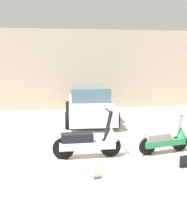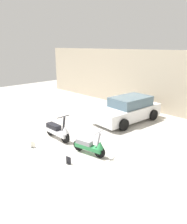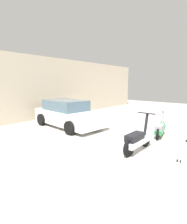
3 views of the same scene
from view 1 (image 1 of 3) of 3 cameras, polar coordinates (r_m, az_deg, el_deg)
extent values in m
plane|color=beige|center=(6.03, 6.21, -11.53)|extent=(28.00, 28.00, 0.00)
cube|color=beige|center=(12.79, -2.46, 8.55)|extent=(19.60, 0.12, 3.54)
cylinder|color=black|center=(6.68, 3.43, -6.94)|extent=(0.50, 0.09, 0.50)
cylinder|color=black|center=(6.54, -6.14, -7.38)|extent=(0.50, 0.09, 0.50)
cube|color=silver|center=(6.57, -1.30, -6.67)|extent=(1.30, 0.31, 0.17)
cube|color=black|center=(6.49, -3.37, -5.20)|extent=(0.73, 0.29, 0.20)
cylinder|color=black|center=(6.54, 2.98, -2.78)|extent=(0.23, 0.09, 0.71)
cylinder|color=black|center=(6.46, 3.01, 0.25)|extent=(0.04, 0.58, 0.03)
cone|color=silver|center=(6.60, 3.63, -4.36)|extent=(0.34, 0.34, 0.33)
cylinder|color=black|center=(7.42, 17.11, -5.90)|extent=(0.43, 0.16, 0.42)
cylinder|color=black|center=(6.89, 10.87, -6.88)|extent=(0.43, 0.16, 0.42)
cube|color=#2D8C4C|center=(7.13, 14.13, -5.98)|extent=(1.14, 0.48, 0.15)
cube|color=gray|center=(6.98, 12.84, -4.95)|extent=(0.66, 0.37, 0.17)
cylinder|color=gray|center=(7.28, 16.99, -2.73)|extent=(0.21, 0.11, 0.60)
cylinder|color=gray|center=(7.22, 17.12, -0.41)|extent=(0.13, 0.49, 0.03)
cone|color=#2D8C4C|center=(7.36, 17.33, -3.91)|extent=(0.34, 0.34, 0.28)
cube|color=white|center=(10.42, -0.77, 0.78)|extent=(1.82, 3.80, 0.62)
cube|color=slate|center=(10.56, -0.86, 3.93)|extent=(1.51, 2.17, 0.48)
cylinder|color=black|center=(9.44, 4.59, -1.45)|extent=(0.24, 0.58, 0.56)
cylinder|color=black|center=(9.31, -5.17, -1.63)|extent=(0.24, 0.58, 0.56)
cylinder|color=black|center=(11.66, 2.75, 0.95)|extent=(0.24, 0.58, 0.56)
cylinder|color=black|center=(11.56, -5.13, 0.83)|extent=(0.24, 0.58, 0.56)
cube|color=black|center=(5.61, 0.75, -13.17)|extent=(0.18, 0.15, 0.01)
cube|color=silver|center=(5.56, 0.75, -12.01)|extent=(0.20, 0.08, 0.26)
cube|color=black|center=(6.41, 17.81, -10.57)|extent=(0.18, 0.14, 0.01)
cube|color=black|center=(6.37, 17.88, -9.53)|extent=(0.20, 0.06, 0.26)
camera|label=2|loc=(8.28, 73.27, 13.94)|focal=35.00mm
camera|label=3|loc=(5.50, -54.10, 3.71)|focal=28.00mm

